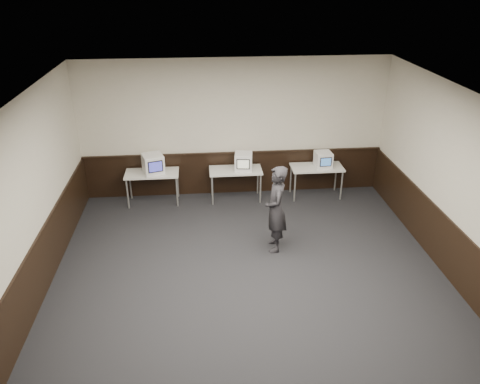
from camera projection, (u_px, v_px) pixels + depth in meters
The scene contains 16 objects.
floor at pixel (253, 295), 7.81m from camera, with size 8.00×8.00×0.00m, color black.
ceiling at pixel (256, 108), 6.41m from camera, with size 8.00×8.00×0.00m, color white.
back_wall at pixel (234, 129), 10.69m from camera, with size 7.00×7.00×0.00m, color beige.
left_wall at pixel (17, 221), 6.83m from camera, with size 8.00×8.00×0.00m, color beige.
right_wall at pixel (474, 202), 7.40m from camera, with size 8.00×8.00×0.00m, color beige.
wainscot_back at pixel (234, 173), 11.16m from camera, with size 6.98×0.04×1.00m, color black.
wainscot_left at pixel (33, 282), 7.31m from camera, with size 0.04×7.98×1.00m, color black.
wainscot_right at pixel (459, 260), 7.88m from camera, with size 0.04×7.98×1.00m, color black.
wainscot_rail at pixel (234, 153), 10.91m from camera, with size 6.98×0.06×0.04m, color black.
desk_left at pixel (152, 175), 10.59m from camera, with size 1.20×0.60×0.75m.
desk_center at pixel (236, 172), 10.74m from camera, with size 1.20×0.60×0.75m.
desk_right at pixel (317, 169), 10.89m from camera, with size 1.20×0.60×0.75m.
emac_left at pixel (153, 164), 10.44m from camera, with size 0.56×0.57×0.44m.
emac_center at pixel (244, 161), 10.63m from camera, with size 0.44×0.47×0.39m.
emac_right at pixel (323, 160), 10.77m from camera, with size 0.39×0.41×0.36m.
person at pixel (276, 209), 8.75m from camera, with size 0.62×0.41×1.71m, color black.
Camera 1 is at (-0.79, -6.22, 4.98)m, focal length 35.00 mm.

